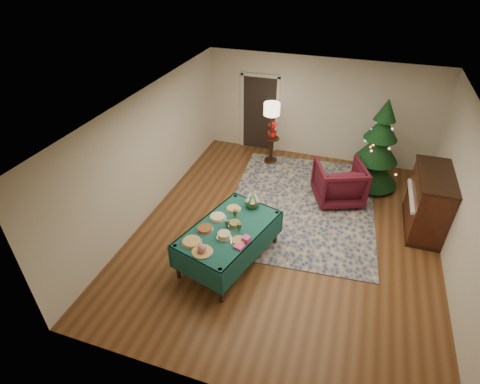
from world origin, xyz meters
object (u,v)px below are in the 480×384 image
(buffet_table, at_px, (229,234))
(christmas_tree, at_px, (378,149))
(armchair, at_px, (339,181))
(piano, at_px, (428,202))
(floor_lamp, at_px, (272,113))
(potted_plant, at_px, (272,134))
(side_table, at_px, (271,150))
(gift_box, at_px, (246,239))

(buffet_table, distance_m, christmas_tree, 4.30)
(armchair, bearing_deg, piano, 144.14)
(floor_lamp, xyz_separation_m, piano, (3.73, -1.65, -0.80))
(armchair, xyz_separation_m, piano, (1.80, -0.45, 0.11))
(piano, bearing_deg, buffet_table, -148.20)
(buffet_table, height_order, potted_plant, potted_plant)
(buffet_table, bearing_deg, piano, 31.80)
(side_table, bearing_deg, piano, -25.37)
(armchair, relative_size, side_table, 1.52)
(gift_box, height_order, side_table, gift_box)
(potted_plant, bearing_deg, piano, -25.37)
(potted_plant, bearing_deg, christmas_tree, -9.01)
(buffet_table, relative_size, side_table, 3.20)
(armchair, xyz_separation_m, potted_plant, (-1.91, 1.31, 0.30))
(buffet_table, distance_m, armchair, 3.14)
(side_table, distance_m, piano, 4.12)
(christmas_tree, bearing_deg, armchair, -128.94)
(floor_lamp, distance_m, side_table, 1.10)
(buffet_table, height_order, gift_box, gift_box)
(buffet_table, height_order, christmas_tree, christmas_tree)
(armchair, relative_size, floor_lamp, 0.62)
(gift_box, distance_m, armchair, 3.17)
(floor_lamp, bearing_deg, side_table, 80.03)
(armchair, distance_m, floor_lamp, 2.45)
(gift_box, height_order, potted_plant, potted_plant)
(piano, bearing_deg, armchair, 165.92)
(armchair, height_order, piano, piano)
(buffet_table, xyz_separation_m, gift_box, (0.41, -0.25, 0.20))
(christmas_tree, bearing_deg, piano, -51.17)
(gift_box, relative_size, armchair, 0.12)
(armchair, xyz_separation_m, floor_lamp, (-1.93, 1.20, 0.91))
(gift_box, distance_m, christmas_tree, 4.28)
(buffet_table, distance_m, floor_lamp, 3.92)
(buffet_table, height_order, side_table, buffet_table)
(potted_plant, xyz_separation_m, piano, (3.71, -1.76, -0.18))
(buffet_table, relative_size, gift_box, 18.03)
(floor_lamp, relative_size, piano, 1.11)
(armchair, bearing_deg, floor_lamp, -53.70)
(gift_box, relative_size, floor_lamp, 0.07)
(potted_plant, distance_m, piano, 4.11)
(buffet_table, height_order, piano, piano)
(gift_box, distance_m, side_table, 4.26)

